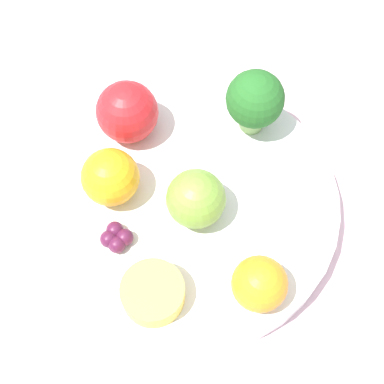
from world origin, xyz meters
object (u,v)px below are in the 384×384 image
(bowl, at_px, (192,204))
(small_cup, at_px, (153,293))
(apple_green, at_px, (127,112))
(orange_back, at_px, (259,284))
(orange_front, at_px, (110,177))
(broccoli, at_px, (255,100))
(grape_cluster, at_px, (116,238))
(apple_red, at_px, (198,198))

(bowl, height_order, small_cup, small_cup)
(small_cup, bearing_deg, apple_green, -3.19)
(bowl, bearing_deg, orange_back, -161.54)
(orange_front, bearing_deg, broccoli, -73.38)
(orange_front, distance_m, orange_back, 0.15)
(orange_front, height_order, orange_back, orange_front)
(orange_front, bearing_deg, grape_cluster, 174.32)
(apple_red, relative_size, grape_cluster, 1.78)
(apple_green, bearing_deg, bowl, -153.68)
(bowl, relative_size, grape_cluster, 9.21)
(grape_cluster, bearing_deg, apple_red, -80.54)
(orange_front, relative_size, grape_cluster, 1.77)
(broccoli, distance_m, apple_green, 0.11)
(broccoli, xyz_separation_m, orange_front, (-0.04, 0.14, -0.01))
(broccoli, bearing_deg, grape_cluster, 122.10)
(orange_back, bearing_deg, apple_green, 22.22)
(orange_front, height_order, small_cup, orange_front)
(orange_back, xyz_separation_m, grape_cluster, (0.07, 0.10, -0.01))
(apple_red, xyz_separation_m, grape_cluster, (-0.01, 0.07, -0.02))
(apple_red, bearing_deg, apple_green, 23.53)
(orange_front, bearing_deg, orange_back, -140.09)
(apple_green, height_order, orange_front, apple_green)
(bowl, xyz_separation_m, broccoli, (0.06, -0.07, 0.05))
(orange_front, bearing_deg, small_cup, -171.12)
(bowl, height_order, orange_front, orange_front)
(bowl, height_order, orange_back, orange_back)
(bowl, distance_m, broccoli, 0.11)
(apple_red, xyz_separation_m, orange_front, (0.04, 0.07, -0.00))
(bowl, xyz_separation_m, small_cup, (-0.08, 0.05, 0.02))
(apple_red, relative_size, orange_back, 1.14)
(bowl, bearing_deg, small_cup, 148.33)
(orange_front, xyz_separation_m, grape_cluster, (-0.05, 0.00, -0.02))
(apple_red, relative_size, orange_front, 1.01)
(broccoli, height_order, orange_front, broccoli)
(apple_green, relative_size, orange_front, 1.13)
(broccoli, distance_m, grape_cluster, 0.17)
(bowl, height_order, apple_red, apple_red)
(bowl, xyz_separation_m, apple_red, (-0.01, -0.00, 0.04))
(bowl, relative_size, apple_green, 4.61)
(apple_green, distance_m, grape_cluster, 0.11)
(small_cup, bearing_deg, orange_back, -99.96)
(bowl, bearing_deg, apple_red, -174.37)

